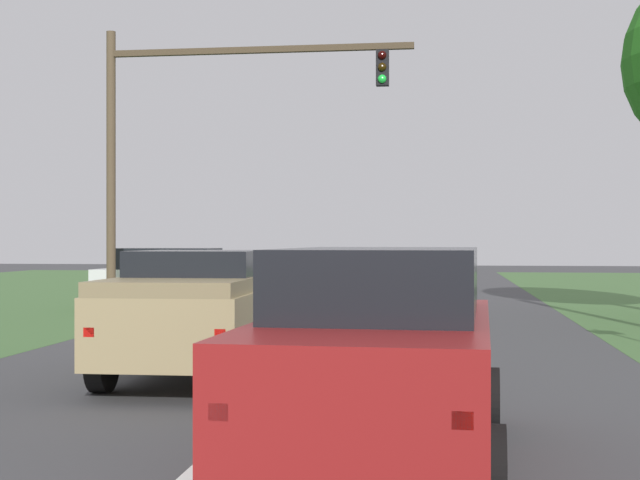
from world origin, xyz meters
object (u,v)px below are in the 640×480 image
Objects in this scene: red_suv_near at (380,351)px; traffic_light at (190,126)px; pickup_truck_lead at (202,311)px; crossing_suv_far at (175,278)px.

traffic_light reaches higher than red_suv_near.
traffic_light is (-6.01, 14.78, 4.01)m from red_suv_near.
traffic_light is at bearing 106.82° from pickup_truck_lead.
pickup_truck_lead is (-3.04, 4.96, -0.05)m from red_suv_near.
red_suv_near is 18.71m from crossing_suv_far.
pickup_truck_lead is 1.13× the size of crossing_suv_far.
red_suv_near is at bearing -67.88° from traffic_light.
pickup_truck_lead is 12.99m from crossing_suv_far.
red_suv_near reaches higher than pickup_truck_lead.
red_suv_near is 16.45m from traffic_light.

